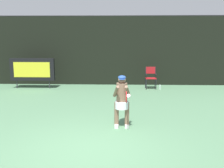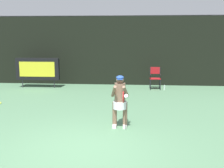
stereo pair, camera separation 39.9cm
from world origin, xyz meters
TOP-DOWN VIEW (x-y plane):
  - ground at (0.00, -0.19)m, footprint 18.00×22.00m
  - backdrop_screen at (0.00, 8.50)m, footprint 18.00×0.12m
  - scoreboard at (-3.63, 7.31)m, footprint 2.20×0.21m
  - umpire_chair at (2.25, 7.39)m, footprint 0.52×0.44m
  - water_bottle at (2.70, 7.19)m, footprint 0.07×0.07m
  - tennis_player at (0.81, 1.61)m, footprint 0.52×0.59m
  - tennis_racket at (0.92, 1.07)m, footprint 0.03×0.60m
  - tennis_ball_loose at (-3.97, 3.95)m, footprint 0.07×0.07m

SIDE VIEW (x-z plane):
  - ground at x=0.00m, z-range -0.02..0.00m
  - tennis_ball_loose at x=-3.97m, z-range 0.00..0.07m
  - water_bottle at x=2.70m, z-range -0.01..0.26m
  - umpire_chair at x=2.25m, z-range 0.08..1.16m
  - tennis_player at x=0.81m, z-range 0.08..1.59m
  - scoreboard at x=-3.63m, z-range 0.20..1.70m
  - tennis_racket at x=0.92m, z-range 0.87..1.18m
  - backdrop_screen at x=0.00m, z-range -0.02..3.64m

